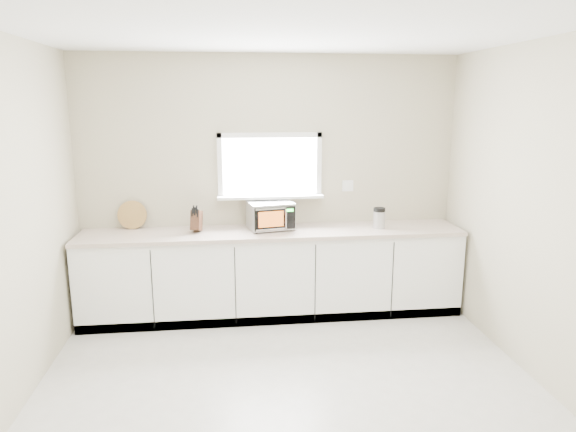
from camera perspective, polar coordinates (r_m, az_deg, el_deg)
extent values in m
plane|color=beige|center=(4.09, 0.62, -20.19)|extent=(4.00, 4.00, 0.00)
cube|color=#B0A68C|center=(5.50, -2.02, 3.53)|extent=(4.00, 0.02, 2.70)
cube|color=white|center=(5.46, -2.03, 5.58)|extent=(1.00, 0.02, 0.60)
cube|color=white|center=(5.44, -1.94, 2.15)|extent=(1.12, 0.16, 0.03)
cube|color=white|center=(5.41, -2.04, 8.98)|extent=(1.10, 0.04, 0.05)
cube|color=white|center=(5.49, -1.99, 2.19)|extent=(1.10, 0.04, 0.05)
cube|color=white|center=(5.42, -7.57, 5.44)|extent=(0.05, 0.04, 0.70)
cube|color=white|center=(5.51, 3.46, 5.63)|extent=(0.05, 0.04, 0.70)
cube|color=white|center=(5.63, 6.66, 3.35)|extent=(0.12, 0.01, 0.12)
cube|color=white|center=(5.43, -1.68, -6.50)|extent=(3.92, 0.60, 0.88)
cube|color=beige|center=(5.29, -1.71, -1.82)|extent=(3.92, 0.64, 0.04)
cylinder|color=black|center=(5.17, -3.52, -1.86)|extent=(0.02, 0.02, 0.01)
cylinder|color=black|center=(5.42, -4.24, -1.19)|extent=(0.02, 0.02, 0.01)
cylinder|color=black|center=(5.28, 0.38, -1.54)|extent=(0.02, 0.02, 0.01)
cylinder|color=black|center=(5.52, -0.51, -0.91)|extent=(0.02, 0.02, 0.01)
cube|color=#B7B9BF|center=(5.31, -1.98, 0.09)|extent=(0.50, 0.42, 0.27)
cube|color=black|center=(5.15, -1.43, -0.31)|extent=(0.42, 0.10, 0.23)
cube|color=orange|center=(5.13, -1.88, -0.36)|extent=(0.26, 0.06, 0.16)
cylinder|color=silver|center=(5.16, -0.22, -0.28)|extent=(0.02, 0.02, 0.21)
cube|color=black|center=(5.19, 0.17, -0.20)|extent=(0.11, 0.03, 0.23)
cube|color=#19FF33|center=(5.17, 0.19, 0.64)|extent=(0.07, 0.02, 0.02)
cube|color=silver|center=(5.29, -1.99, 1.53)|extent=(0.50, 0.42, 0.01)
cube|color=#4D2B1B|center=(5.29, -10.14, -0.49)|extent=(0.13, 0.21, 0.23)
cube|color=black|center=(5.23, -10.59, 0.42)|extent=(0.02, 0.04, 0.09)
cube|color=black|center=(5.22, -10.30, 0.51)|extent=(0.02, 0.04, 0.09)
cube|color=black|center=(5.22, -10.00, 0.31)|extent=(0.02, 0.04, 0.09)
cube|color=black|center=(5.22, -10.46, 0.71)|extent=(0.02, 0.04, 0.09)
cube|color=black|center=(5.21, -10.12, 0.71)|extent=(0.02, 0.04, 0.09)
cylinder|color=#AB8442|center=(5.56, -16.93, 0.13)|extent=(0.30, 0.07, 0.29)
cylinder|color=#B7B9BF|center=(5.45, 10.08, -0.40)|extent=(0.15, 0.15, 0.18)
cylinder|color=black|center=(5.42, 10.12, 0.73)|extent=(0.14, 0.14, 0.04)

